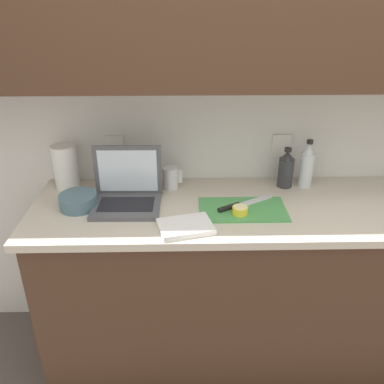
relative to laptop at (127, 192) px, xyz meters
The scene contains 13 objects.
ground_plane 1.16m from the laptop, ahead, with size 12.00×12.00×0.00m, color #564C47.
wall_back 0.89m from the laptop, 17.76° to the left, with size 5.20×0.38×2.60m.
counter_unit 0.83m from the laptop, ahead, with size 2.16×0.62×0.91m.
laptop is the anchor object (origin of this frame).
cutting_board 0.54m from the laptop, ahead, with size 0.39×0.23×0.01m, color #4C9E51.
knife 0.50m from the laptop, ahead, with size 0.27×0.18×0.02m.
lemon_half_cut 0.52m from the laptop, 13.80° to the right, with size 0.07×0.07×0.04m.
bottle_green_soda 0.89m from the laptop, 11.14° to the left, with size 0.07×0.07×0.24m.
bottle_oil_tall 0.79m from the laptop, 12.57° to the left, with size 0.08×0.08×0.20m.
measuring_cup 0.26m from the laptop, 39.61° to the left, with size 0.10×0.08×0.11m.
bowl_white 0.22m from the laptop, behind, with size 0.17×0.17×0.07m.
paper_towel_roll 0.37m from the laptop, 150.82° to the left, with size 0.12×0.12×0.22m.
dish_towel 0.36m from the laptop, 41.15° to the right, with size 0.22×0.16×0.02m, color white.
Camera 1 is at (-0.37, -1.65, 1.80)m, focal length 38.00 mm.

